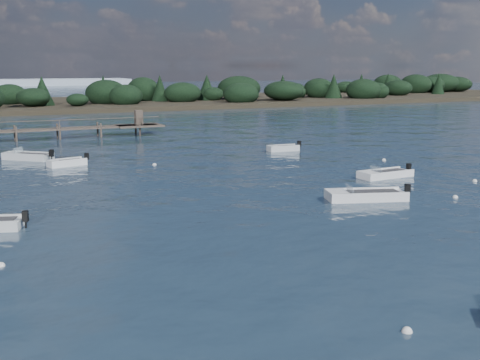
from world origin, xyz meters
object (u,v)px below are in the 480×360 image
tender_far_grey_b (283,149)px  tender_far_white (67,164)px  dinghy_mid_white_a (366,197)px  dinghy_extra_a (28,158)px  dinghy_mid_white_b (385,175)px

tender_far_grey_b → tender_far_white: bearing=-179.6°
dinghy_mid_white_a → tender_far_grey_b: size_ratio=1.54×
dinghy_extra_a → tender_far_grey_b: dinghy_extra_a is taller
dinghy_mid_white_b → tender_far_white: (-18.94, 14.19, 0.02)m
dinghy_mid_white_a → dinghy_mid_white_b: (5.50, 5.15, -0.01)m
dinghy_mid_white_a → tender_far_white: (-13.44, 19.34, 0.01)m
dinghy_mid_white_b → tender_far_grey_b: bearing=89.9°
dinghy_extra_a → tender_far_grey_b: (21.32, -4.43, -0.01)m
dinghy_mid_white_a → dinghy_extra_a: bearing=123.5°
dinghy_mid_white_b → dinghy_extra_a: (-21.30, 18.74, 0.03)m
tender_far_grey_b → dinghy_mid_white_b: bearing=-90.1°
dinghy_mid_white_a → dinghy_extra_a: 28.64m
dinghy_mid_white_a → tender_far_white: bearing=124.8°
dinghy_mid_white_a → tender_far_grey_b: dinghy_mid_white_a is taller
tender_far_white → tender_far_grey_b: (18.96, 0.12, -0.00)m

